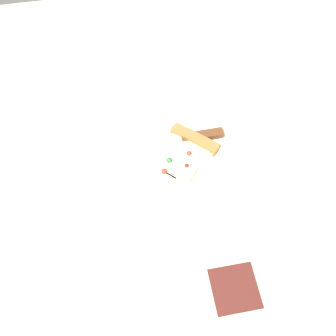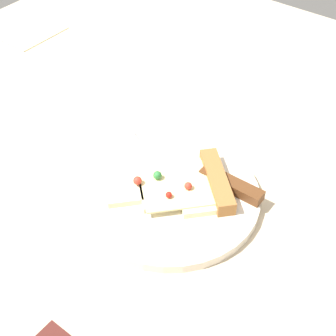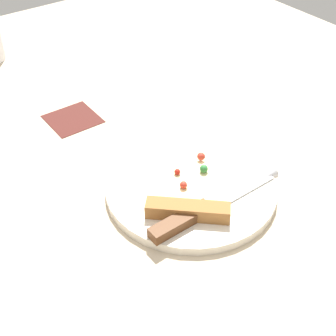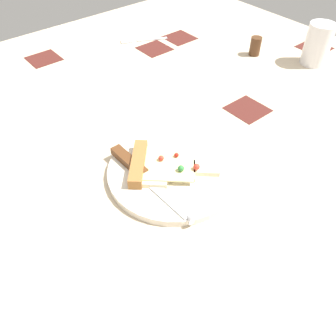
# 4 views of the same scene
# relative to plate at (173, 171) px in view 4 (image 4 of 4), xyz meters

# --- Properties ---
(ground_plane) EXTENTS (1.52, 1.52, 0.03)m
(ground_plane) POSITION_rel_plate_xyz_m (0.08, 0.07, -0.02)
(ground_plane) COLOR #C6B293
(ground_plane) RESTS_ON ground
(plate) EXTENTS (0.26, 0.26, 0.01)m
(plate) POSITION_rel_plate_xyz_m (0.00, 0.00, 0.00)
(plate) COLOR silver
(plate) RESTS_ON ground_plane
(pizza_slice) EXTENTS (0.18, 0.18, 0.03)m
(pizza_slice) POSITION_rel_plate_xyz_m (-0.02, 0.02, 0.02)
(pizza_slice) COLOR beige
(pizza_slice) RESTS_ON plate
(knife) EXTENTS (0.02, 0.24, 0.02)m
(knife) POSITION_rel_plate_xyz_m (-0.06, 0.02, 0.01)
(knife) COLOR silver
(knife) RESTS_ON plate
(drinking_glass) EXTENTS (0.07, 0.07, 0.12)m
(drinking_glass) POSITION_rel_plate_xyz_m (0.62, 0.09, 0.05)
(drinking_glass) COLOR white
(drinking_glass) RESTS_ON ground_plane
(pepper_shaker) EXTENTS (0.03, 0.03, 0.05)m
(pepper_shaker) POSITION_rel_plate_xyz_m (0.53, 0.24, 0.02)
(pepper_shaker) COLOR #4C2D19
(pepper_shaker) RESTS_ON ground_plane
(fork) EXTENTS (0.14, 0.09, 0.01)m
(fork) POSITION_rel_plate_xyz_m (0.32, 0.54, -0.00)
(fork) COLOR silver
(fork) RESTS_ON ground_plane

